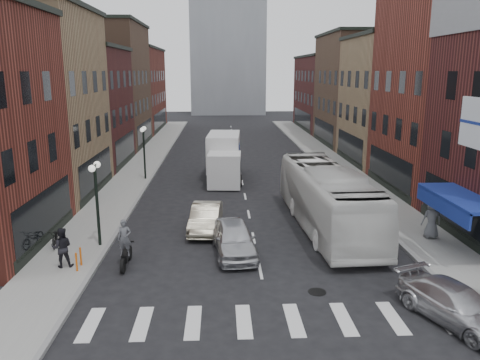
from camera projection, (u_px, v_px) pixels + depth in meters
name	position (u px, v px, depth m)	size (l,w,h in m)	color
ground	(262.00, 282.00, 18.70)	(160.00, 160.00, 0.00)	black
sidewalk_left	(140.00, 169.00, 39.72)	(3.00, 74.00, 0.15)	gray
sidewalk_right	(338.00, 167.00, 40.43)	(3.00, 74.00, 0.15)	gray
curb_left	(158.00, 170.00, 39.80)	(0.20, 74.00, 0.16)	gray
curb_right	(320.00, 168.00, 40.39)	(0.20, 74.00, 0.16)	gray
crosswalk_stripes	(270.00, 321.00, 15.78)	(12.00, 2.20, 0.01)	silver
bldg_left_mid_a	(14.00, 103.00, 30.28)	(10.30, 10.20, 12.30)	#9E7B57
bldg_left_mid_b	(65.00, 107.00, 40.24)	(10.30, 10.20, 10.30)	#48191A
bldg_left_far_a	(96.00, 85.00, 50.59)	(10.30, 12.20, 13.30)	brown
bldg_left_far_b	(123.00, 90.00, 64.44)	(10.30, 16.20, 11.30)	maroon
bldg_right_mid_a	(468.00, 87.00, 31.30)	(10.30, 10.20, 14.30)	maroon
bldg_right_mid_b	(408.00, 100.00, 41.37)	(10.30, 10.20, 11.30)	#9E7B57
bldg_right_far_a	(369.00, 90.00, 51.96)	(10.30, 12.20, 12.30)	brown
bldg_right_far_b	(338.00, 93.00, 65.80)	(10.30, 16.20, 10.30)	#48191A
awning_blue	(457.00, 199.00, 20.90)	(1.80, 5.00, 0.78)	navy
streetlamp_near	(96.00, 188.00, 21.61)	(0.32, 1.22, 4.11)	black
streetlamp_far	(144.00, 143.00, 35.23)	(0.32, 1.22, 4.11)	black
bike_rack	(79.00, 259.00, 19.52)	(0.08, 0.68, 0.80)	#D8590C
box_truck	(224.00, 158.00, 35.87)	(2.72, 7.97, 3.41)	silver
motorcycle_rider	(125.00, 245.00, 19.89)	(0.60, 2.08, 2.12)	black
transit_bus	(327.00, 198.00, 24.70)	(2.79, 11.94, 3.32)	silver
sedan_left_near	(234.00, 238.00, 21.32)	(1.79, 4.45, 1.52)	#BCBCC1
sedan_left_far	(206.00, 218.00, 24.52)	(1.47, 4.23, 1.39)	#BDB499
curb_car	(456.00, 305.00, 15.56)	(1.77, 4.36, 1.26)	silver
parked_bicycle	(55.00, 237.00, 22.03)	(0.56, 1.60, 0.84)	black
ped_left_solo	(62.00, 247.00, 19.57)	(0.83, 0.48, 1.71)	black
ped_right_c	(432.00, 219.00, 22.95)	(0.96, 0.62, 1.96)	slate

